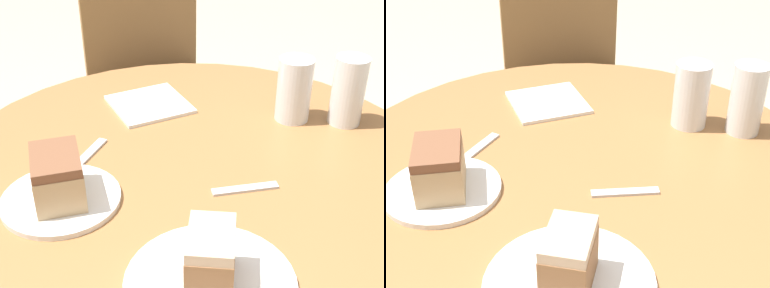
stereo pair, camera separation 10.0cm
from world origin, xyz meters
TOP-DOWN VIEW (x-y plane):
  - table at (0.00, 0.00)m, footprint 0.98×0.98m
  - chair at (0.11, 0.92)m, footprint 0.54×0.55m
  - plate_near at (-0.25, -0.06)m, footprint 0.20×0.20m
  - plate_far at (-0.06, -0.32)m, footprint 0.24×0.24m
  - cake_slice_near at (-0.25, -0.06)m, footprint 0.08×0.12m
  - cake_slice_far at (-0.06, -0.32)m, footprint 0.09×0.11m
  - glass_lemonade at (0.26, 0.12)m, footprint 0.07×0.07m
  - glass_water at (0.36, 0.07)m, footprint 0.07×0.07m
  - napkin_stack at (-0.04, 0.25)m, footprint 0.19×0.19m
  - fork at (-0.20, 0.05)m, footprint 0.11×0.15m
  - spoon at (0.07, -0.11)m, footprint 0.12×0.02m

SIDE VIEW (x-z plane):
  - chair at x=0.11m, z-range 0.01..0.99m
  - table at x=0.00m, z-range 0.15..0.88m
  - fork at x=-0.20m, z-range 0.73..0.74m
  - spoon at x=0.07m, z-range 0.73..0.74m
  - napkin_stack at x=-0.04m, z-range 0.73..0.74m
  - plate_near at x=-0.25m, z-range 0.73..0.74m
  - plate_far at x=-0.06m, z-range 0.73..0.74m
  - cake_slice_near at x=-0.25m, z-range 0.74..0.83m
  - cake_slice_far at x=-0.06m, z-range 0.74..0.83m
  - glass_lemonade at x=0.26m, z-range 0.72..0.86m
  - glass_water at x=0.36m, z-range 0.72..0.87m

